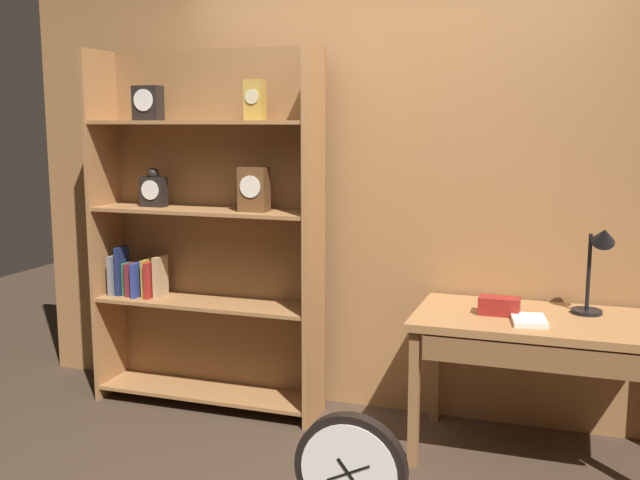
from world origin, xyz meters
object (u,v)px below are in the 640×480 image
(bookshelf, at_px, (204,235))
(workbench, at_px, (541,335))
(toolbox_small, at_px, (499,306))
(open_repair_manual, at_px, (529,320))
(round_clock_large, at_px, (351,473))
(desk_lamp, at_px, (598,260))

(bookshelf, distance_m, workbench, 2.00)
(toolbox_small, height_order, open_repair_manual, toolbox_small)
(open_repair_manual, bearing_deg, workbench, 50.36)
(workbench, relative_size, round_clock_large, 2.41)
(bookshelf, distance_m, toolbox_small, 1.77)
(bookshelf, height_order, round_clock_large, bookshelf)
(round_clock_large, bearing_deg, open_repair_manual, 53.33)
(workbench, bearing_deg, round_clock_large, -126.01)
(bookshelf, bearing_deg, open_repair_manual, -7.63)
(toolbox_small, distance_m, round_clock_large, 1.21)
(workbench, bearing_deg, desk_lamp, 30.33)
(bookshelf, xyz_separation_m, workbench, (1.96, -0.15, -0.39))
(desk_lamp, relative_size, round_clock_large, 0.92)
(bookshelf, height_order, open_repair_manual, bookshelf)
(toolbox_small, bearing_deg, open_repair_manual, -35.54)
(bookshelf, relative_size, round_clock_large, 4.09)
(open_repair_manual, distance_m, round_clock_large, 1.19)
(desk_lamp, bearing_deg, workbench, -149.67)
(workbench, bearing_deg, open_repair_manual, -119.75)
(workbench, xyz_separation_m, round_clock_large, (-0.70, -0.97, -0.39))
(toolbox_small, bearing_deg, bookshelf, 175.27)
(desk_lamp, height_order, toolbox_small, desk_lamp)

